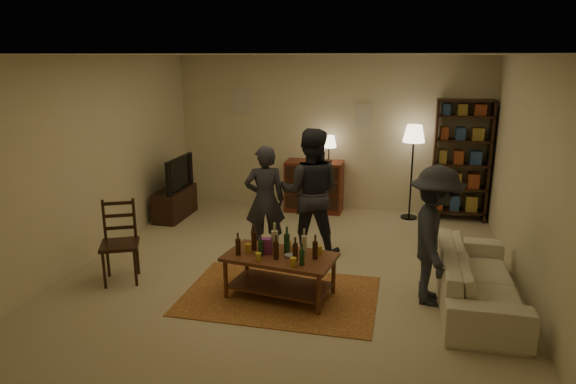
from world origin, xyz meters
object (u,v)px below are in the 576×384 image
(floor_lamp, at_px, (414,140))
(person_left, at_px, (265,200))
(coffee_table, at_px, (280,261))
(tv_stand, at_px, (175,196))
(dining_chair, at_px, (120,238))
(sofa, at_px, (478,278))
(dresser, at_px, (314,185))
(person_by_sofa, at_px, (434,236))
(bookshelf, at_px, (461,159))
(person_right, at_px, (310,192))

(floor_lamp, relative_size, person_left, 1.04)
(coffee_table, bearing_deg, tv_stand, 134.45)
(dining_chair, xyz_separation_m, sofa, (4.20, 0.29, -0.23))
(sofa, relative_size, person_left, 1.36)
(dresser, height_order, person_by_sofa, person_by_sofa)
(tv_stand, height_order, bookshelf, bookshelf)
(dresser, bearing_deg, floor_lamp, -2.19)
(sofa, relative_size, person_right, 1.18)
(dining_chair, xyz_separation_m, person_left, (1.49, 1.26, 0.23))
(tv_stand, relative_size, person_right, 0.60)
(person_left, bearing_deg, person_right, 170.14)
(coffee_table, height_order, dining_chair, dining_chair)
(bookshelf, bearing_deg, coffee_table, -122.59)
(person_left, height_order, person_right, person_right)
(tv_stand, bearing_deg, sofa, -25.34)
(coffee_table, distance_m, dresser, 3.43)
(floor_lamp, relative_size, person_by_sofa, 1.02)
(dresser, bearing_deg, person_by_sofa, -59.09)
(dresser, relative_size, person_by_sofa, 0.87)
(coffee_table, bearing_deg, person_right, 86.30)
(dresser, relative_size, person_right, 0.77)
(tv_stand, relative_size, person_left, 0.69)
(tv_stand, bearing_deg, person_right, -23.65)
(sofa, distance_m, person_by_sofa, 0.69)
(dresser, relative_size, person_left, 0.89)
(bookshelf, bearing_deg, person_by_sofa, -99.60)
(bookshelf, relative_size, person_by_sofa, 1.29)
(floor_lamp, bearing_deg, sofa, -76.45)
(tv_stand, relative_size, floor_lamp, 0.66)
(sofa, relative_size, person_by_sofa, 1.33)
(coffee_table, relative_size, person_by_sofa, 0.84)
(person_right, bearing_deg, person_by_sofa, 140.30)
(tv_stand, relative_size, dresser, 0.78)
(sofa, height_order, person_right, person_right)
(dining_chair, relative_size, person_left, 0.67)
(floor_lamp, bearing_deg, tv_stand, -167.74)
(dresser, xyz_separation_m, floor_lamp, (1.66, -0.06, 0.87))
(tv_stand, xyz_separation_m, person_right, (2.55, -1.12, 0.50))
(coffee_table, distance_m, sofa, 2.21)
(bookshelf, xyz_separation_m, floor_lamp, (-0.78, -0.13, 0.31))
(coffee_table, bearing_deg, floor_lamp, 66.65)
(dresser, distance_m, floor_lamp, 1.87)
(floor_lamp, bearing_deg, coffee_table, -113.35)
(sofa, xyz_separation_m, person_left, (-2.71, 0.97, 0.46))
(floor_lamp, height_order, person_by_sofa, floor_lamp)
(tv_stand, height_order, person_by_sofa, person_by_sofa)
(floor_lamp, relative_size, sofa, 0.77)
(floor_lamp, distance_m, person_right, 2.44)
(dining_chair, xyz_separation_m, bookshelf, (4.25, 3.47, 0.50))
(tv_stand, distance_m, sofa, 5.14)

